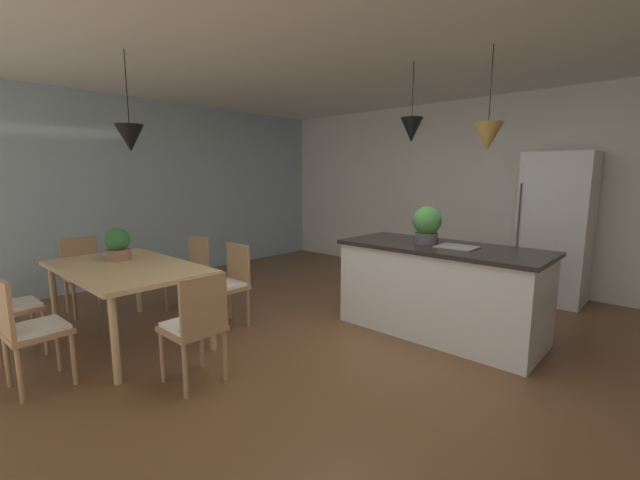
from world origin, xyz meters
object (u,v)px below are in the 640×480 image
dining_table (126,272)px  chair_far_left (190,271)px  chair_window_end (84,272)px  kitchen_island (440,288)px  chair_near_left (6,306)px  potted_plant_on_island (427,224)px  potted_plant_on_table (118,244)px  chair_kitchen_end (196,324)px  chair_near_right (29,328)px  chair_far_right (228,283)px  refrigerator (555,228)px

dining_table → chair_far_left: chair_far_left is taller
chair_window_end → kitchen_island: size_ratio=0.44×
dining_table → kitchen_island: kitchen_island is taller
chair_near_left → potted_plant_on_island: 3.91m
chair_far_left → potted_plant_on_table: (0.08, -0.82, 0.43)m
chair_kitchen_end → kitchen_island: 2.38m
chair_near_left → potted_plant_on_island: bearing=53.1°
dining_table → chair_far_left: 0.98m
chair_far_left → chair_kitchen_end: bearing=-28.4°
chair_near_left → chair_near_right: same height
chair_near_right → chair_far_left: bearing=114.0°
chair_near_left → chair_near_right: bearing=0.0°
chair_kitchen_end → potted_plant_on_table: bearing=177.8°
chair_far_right → potted_plant_on_table: potted_plant_on_table is taller
chair_near_right → chair_window_end: same height
chair_near_left → chair_far_left: bearing=90.2°
refrigerator → potted_plant_on_table: (-2.97, -4.13, -0.03)m
chair_kitchen_end → refrigerator: refrigerator is taller
chair_near_right → refrigerator: refrigerator is taller
potted_plant_on_island → chair_near_left: bearing=-126.9°
chair_near_left → kitchen_island: 3.97m
refrigerator → potted_plant_on_table: refrigerator is taller
chair_far_right → chair_window_end: same height
chair_window_end → potted_plant_on_table: (0.92, 0.06, 0.43)m
chair_far_left → kitchen_island: size_ratio=0.44×
chair_window_end → potted_plant_on_table: bearing=3.5°
dining_table → kitchen_island: (2.10, 2.21, -0.21)m
dining_table → chair_near_right: (0.39, -0.87, -0.20)m
chair_far_right → chair_far_left: bearing=-180.0°
potted_plant_on_table → chair_near_left: bearing=-94.4°
chair_kitchen_end → refrigerator: 4.45m
chair_near_right → refrigerator: bearing=65.9°
chair_far_right → refrigerator: (2.27, 3.31, 0.46)m
chair_far_left → chair_window_end: 1.21m
chair_far_right → chair_window_end: bearing=-151.6°
chair_near_right → kitchen_island: size_ratio=0.44×
chair_near_left → chair_far_left: (-0.00, 1.75, 0.00)m
chair_kitchen_end → chair_far_left: size_ratio=1.00×
chair_far_left → potted_plant_on_island: (2.32, 1.34, 0.63)m
chair_far_left → potted_plant_on_island: potted_plant_on_island is taller
dining_table → refrigerator: 4.96m
chair_far_left → potted_plant_on_island: bearing=30.0°
chair_near_right → chair_far_left: size_ratio=1.00×
potted_plant_on_island → potted_plant_on_table: 3.12m
refrigerator → chair_near_left: bearing=-121.0°
chair_kitchen_end → chair_near_right: same height
chair_kitchen_end → chair_near_right: 1.21m
kitchen_island → chair_near_left: bearing=-128.9°
chair_near_right → kitchen_island: (1.72, 3.09, -0.01)m
dining_table → chair_near_left: (-0.38, -0.87, -0.20)m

